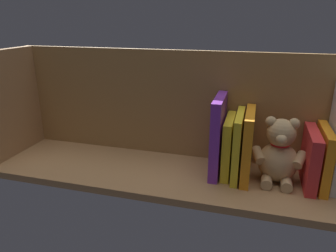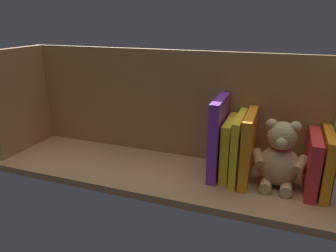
% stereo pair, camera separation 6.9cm
% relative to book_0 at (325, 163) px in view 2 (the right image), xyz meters
% --- Properties ---
extents(ground_plane, '(1.17, 0.32, 0.02)m').
position_rel_book_0_xyz_m(ground_plane, '(0.45, 0.04, -0.10)').
color(ground_plane, '#A87A4C').
extents(shelf_back_panel, '(1.17, 0.02, 0.36)m').
position_rel_book_0_xyz_m(shelf_back_panel, '(0.45, -0.10, 0.10)').
color(shelf_back_panel, '#9F733E').
rests_on(shelf_back_panel, ground_plane).
extents(shelf_side_divider, '(0.02, 0.26, 0.36)m').
position_rel_book_0_xyz_m(shelf_side_divider, '(1.01, 0.04, 0.10)').
color(shelf_side_divider, '#A87A4C').
rests_on(shelf_side_divider, ground_plane).
extents(book_0, '(0.02, 0.18, 0.17)m').
position_rel_book_0_xyz_m(book_0, '(0.00, 0.00, 0.00)').
color(book_0, orange).
rests_on(book_0, ground_plane).
extents(book_1, '(0.03, 0.18, 0.16)m').
position_rel_book_0_xyz_m(book_1, '(0.03, 0.00, -0.00)').
color(book_1, red).
rests_on(book_1, ground_plane).
extents(teddy_bear, '(0.16, 0.13, 0.20)m').
position_rel_book_0_xyz_m(teddy_bear, '(0.12, 0.01, 0.00)').
color(teddy_bear, tan).
rests_on(teddy_bear, ground_plane).
extents(book_2, '(0.03, 0.18, 0.21)m').
position_rel_book_0_xyz_m(book_2, '(0.21, 0.00, 0.02)').
color(book_2, orange).
rests_on(book_2, ground_plane).
extents(book_3, '(0.02, 0.18, 0.20)m').
position_rel_book_0_xyz_m(book_3, '(0.24, 0.00, 0.01)').
color(book_3, yellow).
rests_on(book_3, ground_plane).
extents(book_4, '(0.02, 0.16, 0.18)m').
position_rel_book_0_xyz_m(book_4, '(0.27, -0.01, 0.00)').
color(book_4, yellow).
rests_on(book_4, ground_plane).
extents(book_5, '(0.03, 0.17, 0.24)m').
position_rel_book_0_xyz_m(book_5, '(0.30, -0.00, 0.04)').
color(book_5, purple).
rests_on(book_5, ground_plane).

